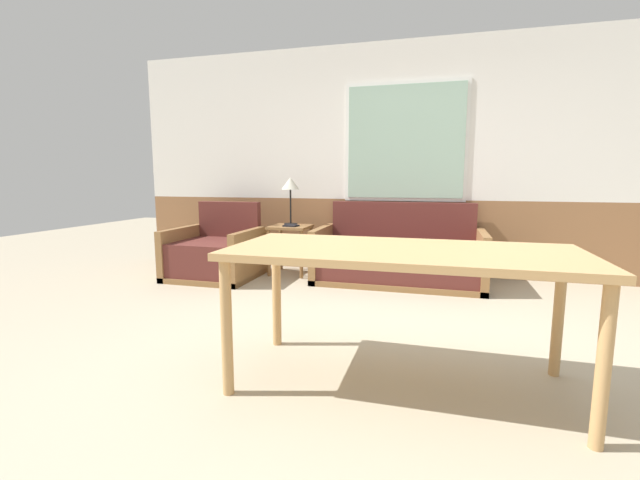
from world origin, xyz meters
The scene contains 8 objects.
ground_plane centered at (0.00, 0.00, 0.00)m, with size 16.00×16.00×0.00m, color #B2A58C.
wall_back centered at (-0.01, 2.63, 1.36)m, with size 7.20×0.09×2.70m.
couch centered at (-0.17, 2.14, 0.27)m, with size 1.81×0.87×0.86m.
armchair centered at (-2.22, 1.80, 0.26)m, with size 0.95×0.87×0.86m.
side_table centered at (-1.45, 2.21, 0.46)m, with size 0.46×0.46×0.58m.
table_lamp centered at (-1.48, 2.29, 1.04)m, with size 0.22×0.22×0.57m.
book_stack centered at (-1.42, 2.14, 0.59)m, with size 0.18×0.16×0.02m.
dining_table centered at (0.07, -0.27, 0.69)m, with size 1.86×0.83×0.77m.
Camera 1 is at (0.25, -2.56, 1.15)m, focal length 24.00 mm.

